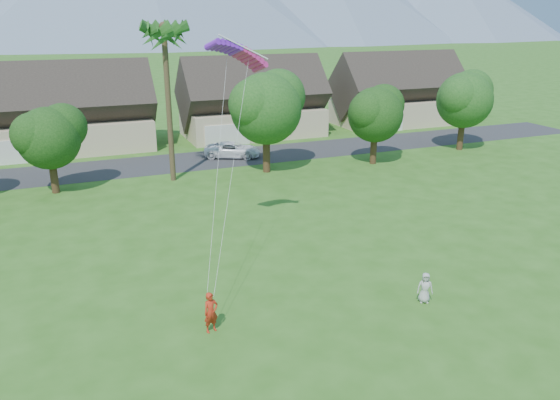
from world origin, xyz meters
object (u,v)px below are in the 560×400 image
watcher (425,288)px  parafoil_kite (238,51)px  kite_flyer (211,312)px  parked_car (233,150)px

watcher → parafoil_kite: parafoil_kite is taller
kite_flyer → parafoil_kite: (4.04, 8.11, 10.15)m
kite_flyer → watcher: (9.94, -1.29, -0.16)m
parked_car → kite_flyer: bearing=-174.4°
kite_flyer → parafoil_kite: 13.61m
parked_car → parafoil_kite: size_ratio=1.47×
watcher → parked_car: bearing=115.6°
parafoil_kite → parked_car: bearing=59.2°
parafoil_kite → kite_flyer: bearing=-131.6°
kite_flyer → parafoil_kite: parafoil_kite is taller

